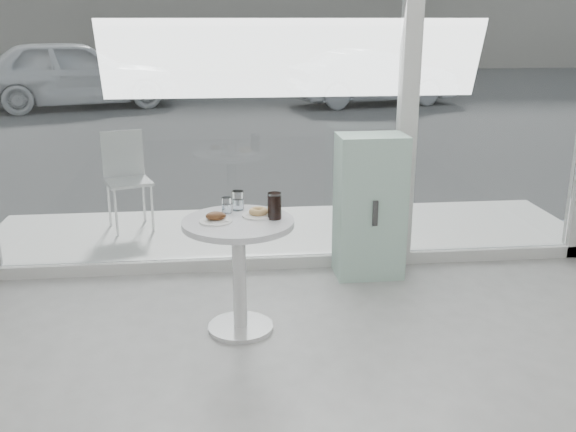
{
  "coord_description": "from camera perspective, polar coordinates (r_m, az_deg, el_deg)",
  "views": [
    {
      "loc": [
        -0.59,
        -2.01,
        2.01
      ],
      "look_at": [
        -0.2,
        1.7,
        0.85
      ],
      "focal_mm": 40.0,
      "sensor_mm": 36.0,
      "label": 1
    }
  ],
  "objects": [
    {
      "name": "patio_deck",
      "position": [
        6.17,
        -0.21,
        -1.52
      ],
      "size": [
        5.6,
        1.6,
        0.05
      ],
      "primitive_type": "cube",
      "color": "white",
      "rests_on": "ground"
    },
    {
      "name": "cola_glass",
      "position": [
        4.1,
        -1.21,
        0.86
      ],
      "size": [
        0.09,
        0.09,
        0.17
      ],
      "color": "white",
      "rests_on": "main_table"
    },
    {
      "name": "mint_cabinet",
      "position": [
        5.12,
        7.27,
        0.84
      ],
      "size": [
        0.53,
        0.37,
        1.15
      ],
      "rotation": [
        0.0,
        0.0,
        0.01
      ],
      "color": "#96BFAC",
      "rests_on": "ground"
    },
    {
      "name": "room_shell",
      "position": [
        1.57,
        16.67,
        12.84
      ],
      "size": [
        6.0,
        6.0,
        6.0
      ],
      "color": "white",
      "rests_on": "ground"
    },
    {
      "name": "water_tumbler_b",
      "position": [
        4.31,
        -4.48,
        1.29
      ],
      "size": [
        0.08,
        0.08,
        0.13
      ],
      "color": "white",
      "rests_on": "main_table"
    },
    {
      "name": "car_silver",
      "position": [
        15.73,
        7.57,
        12.12
      ],
      "size": [
        4.12,
        2.2,
        1.29
      ],
      "primitive_type": "imported",
      "rotation": [
        0.0,
        0.0,
        1.79
      ],
      "color": "#A0A2A7",
      "rests_on": "street"
    },
    {
      "name": "storefront",
      "position": [
        5.06,
        1.58,
        13.87
      ],
      "size": [
        5.0,
        0.14,
        3.0
      ],
      "color": "silver",
      "rests_on": "ground"
    },
    {
      "name": "street",
      "position": [
        18.13,
        -4.22,
        10.83
      ],
      "size": [
        40.0,
        24.0,
        0.0
      ],
      "primitive_type": "cube",
      "color": "#3A3A3A",
      "rests_on": "ground"
    },
    {
      "name": "plate_fritter",
      "position": [
        4.07,
        -6.4,
        -0.18
      ],
      "size": [
        0.21,
        0.21,
        0.07
      ],
      "color": "white",
      "rests_on": "main_table"
    },
    {
      "name": "patio_chair",
      "position": [
        6.35,
        -14.16,
        3.68
      ],
      "size": [
        0.51,
        0.51,
        0.92
      ],
      "rotation": [
        0.0,
        0.0,
        0.34
      ],
      "color": "silver",
      "rests_on": "patio_deck"
    },
    {
      "name": "main_table",
      "position": [
        4.17,
        -4.4,
        -3.25
      ],
      "size": [
        0.72,
        0.72,
        0.77
      ],
      "color": "silver",
      "rests_on": "ground"
    },
    {
      "name": "car_white",
      "position": [
        15.84,
        -18.54,
        11.95
      ],
      "size": [
        4.96,
        3.1,
        1.57
      ],
      "primitive_type": "imported",
      "rotation": [
        0.0,
        0.0,
        1.86
      ],
      "color": "silver",
      "rests_on": "street"
    },
    {
      "name": "water_tumbler_a",
      "position": [
        4.25,
        -5.48,
        0.88
      ],
      "size": [
        0.07,
        0.07,
        0.11
      ],
      "color": "white",
      "rests_on": "main_table"
    },
    {
      "name": "plate_donut",
      "position": [
        4.17,
        -2.65,
        0.26
      ],
      "size": [
        0.21,
        0.21,
        0.05
      ],
      "color": "white",
      "rests_on": "main_table"
    }
  ]
}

